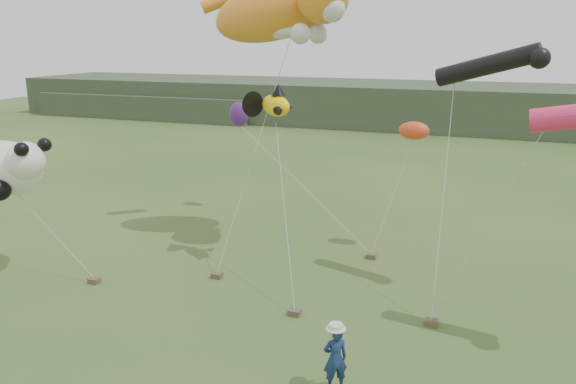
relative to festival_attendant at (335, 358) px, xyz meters
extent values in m
plane|color=#385123|center=(-1.99, 0.05, -0.84)|extent=(120.00, 120.00, 0.00)
cube|color=#2D3D28|center=(-1.99, 45.05, 1.16)|extent=(90.00, 12.00, 4.00)
cube|color=#2D3D28|center=(-31.99, 42.05, 0.41)|extent=(25.00, 8.00, 2.50)
imported|color=navy|center=(0.00, 0.00, 0.00)|extent=(0.73, 0.66, 1.69)
cube|color=brown|center=(-5.78, 5.00, -0.75)|extent=(0.37, 0.30, 0.19)
cube|color=brown|center=(-2.19, 3.27, -0.75)|extent=(0.37, 0.30, 0.19)
cube|color=brown|center=(1.93, 4.07, -0.75)|extent=(0.37, 0.30, 0.19)
cube|color=brown|center=(-9.67, 3.12, -0.75)|extent=(0.37, 0.30, 0.19)
cube|color=brown|center=(-0.88, 8.72, -0.75)|extent=(0.37, 0.30, 0.19)
ellipsoid|color=orange|center=(-5.28, 10.13, 8.69)|extent=(6.11, 4.02, 3.66)
sphere|color=silver|center=(-2.68, 8.73, 8.58)|extent=(0.98, 0.98, 0.98)
ellipsoid|color=silver|center=(-5.07, 9.81, 7.82)|extent=(1.91, 0.95, 0.60)
sphere|color=silver|center=(-3.77, 8.40, 7.71)|extent=(0.76, 0.76, 0.76)
sphere|color=silver|center=(-3.55, 9.92, 7.71)|extent=(0.76, 0.76, 0.76)
cylinder|color=orange|center=(-8.10, 11.00, 9.12)|extent=(2.02, 1.48, 1.18)
ellipsoid|color=yellow|center=(-4.28, 7.18, 5.20)|extent=(1.58, 1.34, 0.82)
cone|color=black|center=(-5.53, 7.49, 5.20)|extent=(1.13, 1.19, 0.94)
cone|color=black|center=(-4.17, 7.18, 5.78)|extent=(0.52, 0.52, 0.42)
cone|color=black|center=(-3.97, 6.66, 5.10)|extent=(0.55, 0.58, 0.42)
cone|color=black|center=(-3.97, 7.70, 5.10)|extent=(0.55, 0.58, 0.42)
cylinder|color=black|center=(2.81, 7.61, 6.72)|extent=(3.35, 1.44, 1.48)
sphere|color=black|center=(4.29, 7.09, 6.98)|extent=(0.65, 0.65, 0.65)
ellipsoid|color=white|center=(-13.35, 3.38, 3.01)|extent=(2.98, 1.99, 1.99)
sphere|color=white|center=(-12.03, 3.04, 3.45)|extent=(1.32, 1.32, 1.32)
sphere|color=black|center=(-11.70, 2.60, 3.95)|extent=(0.49, 0.49, 0.49)
sphere|color=black|center=(-11.59, 3.54, 3.95)|extent=(0.49, 0.49, 0.49)
sphere|color=black|center=(-12.80, 2.49, 2.46)|extent=(0.77, 0.77, 0.77)
ellipsoid|color=#DA441C|center=(0.29, 10.40, 4.06)|extent=(1.21, 0.71, 0.71)
ellipsoid|color=#4E1D74|center=(-8.53, 13.19, 3.96)|extent=(0.97, 0.65, 1.18)
camera|label=1|loc=(3.02, -11.82, 7.58)|focal=35.00mm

